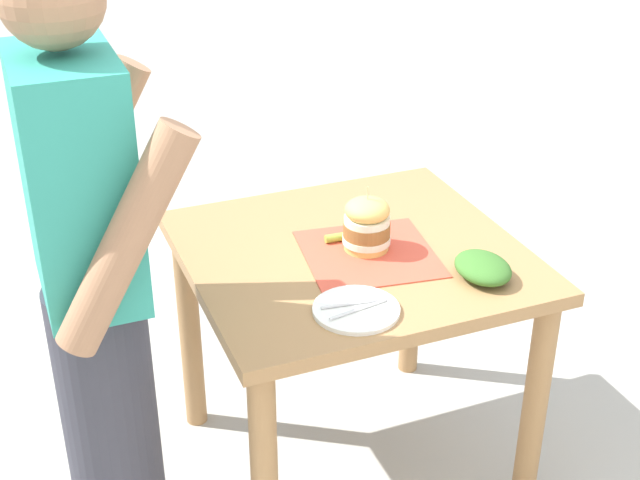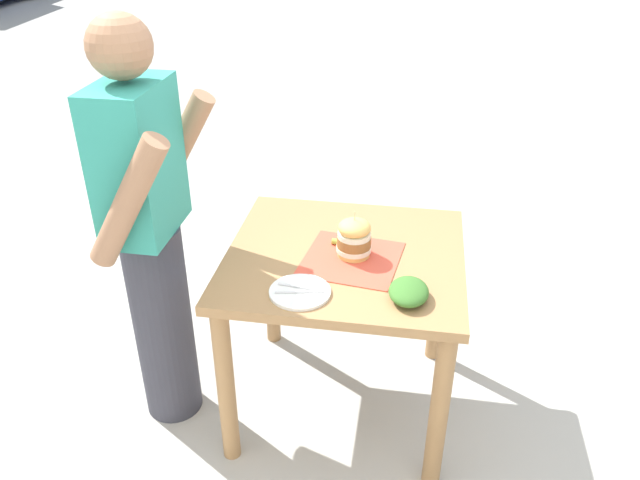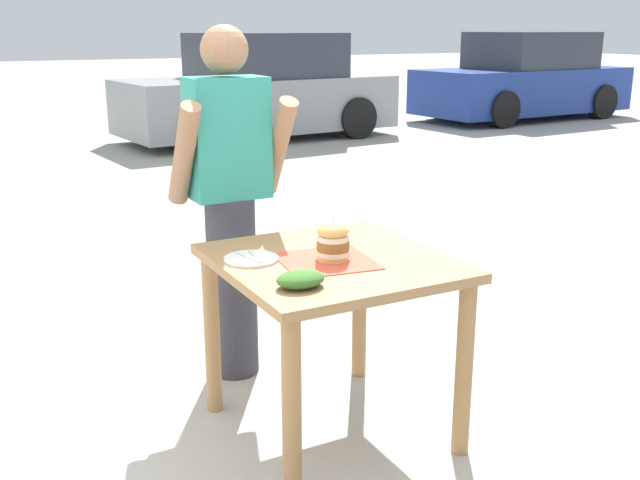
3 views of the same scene
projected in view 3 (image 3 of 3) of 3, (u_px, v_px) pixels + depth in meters
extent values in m
plane|color=#ADAAA3|center=(331.00, 429.00, 3.24)|extent=(80.00, 80.00, 0.00)
cube|color=#9E7247|center=(332.00, 263.00, 3.03)|extent=(0.88, 0.93, 0.04)
cylinder|color=#9E7247|center=(292.00, 414.00, 2.62)|extent=(0.07, 0.07, 0.74)
cylinder|color=#9E7247|center=(464.00, 369.00, 2.96)|extent=(0.07, 0.07, 0.74)
cylinder|color=#9E7247|center=(212.00, 334.00, 3.31)|extent=(0.07, 0.07, 0.74)
cylinder|color=#9E7247|center=(360.00, 305.00, 3.65)|extent=(0.07, 0.07, 0.74)
cube|color=#D64C38|center=(326.00, 261.00, 2.98)|extent=(0.40, 0.40, 0.00)
cylinder|color=#E5B25B|center=(333.00, 257.00, 2.98)|extent=(0.13, 0.13, 0.02)
cylinder|color=silver|center=(333.00, 252.00, 2.98)|extent=(0.14, 0.14, 0.02)
cylinder|color=brown|center=(333.00, 245.00, 2.97)|extent=(0.13, 0.13, 0.04)
cylinder|color=silver|center=(333.00, 238.00, 2.96)|extent=(0.13, 0.13, 0.02)
ellipsoid|color=#E5B25B|center=(333.00, 231.00, 2.95)|extent=(0.13, 0.13, 0.07)
cylinder|color=#D1B77F|center=(333.00, 220.00, 2.94)|extent=(0.00, 0.00, 0.05)
cylinder|color=#8EA83D|center=(340.00, 251.00, 3.07)|extent=(0.03, 0.07, 0.02)
cylinder|color=white|center=(251.00, 259.00, 2.99)|extent=(0.22, 0.22, 0.01)
cylinder|color=silver|center=(248.00, 257.00, 2.98)|extent=(0.04, 0.17, 0.01)
cylinder|color=silver|center=(255.00, 256.00, 2.99)|extent=(0.03, 0.17, 0.01)
ellipsoid|color=#386B28|center=(300.00, 279.00, 2.67)|extent=(0.18, 0.14, 0.06)
cylinder|color=#33333D|center=(232.00, 287.00, 3.67)|extent=(0.24, 0.24, 0.90)
cube|color=teal|center=(227.00, 138.00, 3.47)|extent=(0.36, 0.22, 0.56)
sphere|color=#9E7051|center=(224.00, 49.00, 3.36)|extent=(0.22, 0.22, 0.22)
cylinder|color=#9E7051|center=(184.00, 154.00, 3.33)|extent=(0.09, 0.34, 0.50)
cylinder|color=#9E7051|center=(278.00, 147.00, 3.54)|extent=(0.09, 0.34, 0.50)
cube|color=navy|center=(522.00, 90.00, 14.14)|extent=(4.30, 1.98, 0.80)
cube|color=#2D333D|center=(531.00, 50.00, 14.01)|extent=(2.20, 1.70, 0.66)
cylinder|color=black|center=(503.00, 109.00, 12.88)|extent=(0.65, 0.26, 0.64)
cylinder|color=black|center=(441.00, 102.00, 14.20)|extent=(0.65, 0.26, 0.64)
cylinder|color=black|center=(602.00, 102.00, 14.20)|extent=(0.65, 0.26, 0.64)
cylinder|color=black|center=(537.00, 95.00, 15.52)|extent=(0.65, 0.26, 0.64)
cube|color=gray|center=(258.00, 104.00, 11.57)|extent=(4.33, 2.06, 0.80)
cube|color=#2D333D|center=(265.00, 55.00, 11.45)|extent=(2.23, 1.74, 0.66)
cylinder|color=black|center=(203.00, 130.00, 10.30)|extent=(0.66, 0.28, 0.64)
cylinder|color=black|center=(159.00, 118.00, 11.60)|extent=(0.66, 0.28, 0.64)
cylinder|color=black|center=(356.00, 118.00, 11.66)|extent=(0.66, 0.28, 0.64)
cylinder|color=black|center=(302.00, 109.00, 12.97)|extent=(0.66, 0.28, 0.64)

